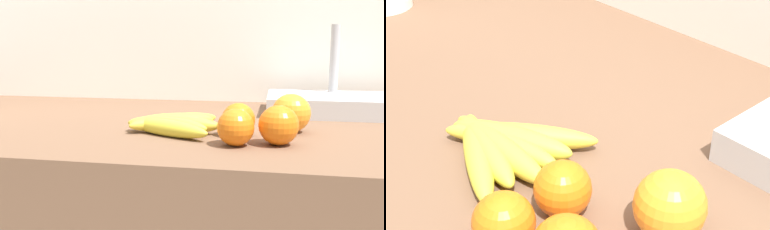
% 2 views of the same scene
% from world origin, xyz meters
% --- Properties ---
extents(wall_back, '(2.14, 0.06, 1.30)m').
position_xyz_m(wall_back, '(0.00, 0.40, 0.65)').
color(wall_back, silver).
rests_on(wall_back, ground).
extents(banana_bunch, '(0.20, 0.21, 0.04)m').
position_xyz_m(banana_bunch, '(-0.00, -0.12, 0.90)').
color(banana_bunch, gold).
rests_on(banana_bunch, counter).
extents(orange_back_left, '(0.07, 0.07, 0.07)m').
position_xyz_m(orange_back_left, '(0.14, -0.13, 0.92)').
color(orange_back_left, orange).
rests_on(orange_back_left, counter).
extents(orange_front, '(0.08, 0.08, 0.08)m').
position_xyz_m(orange_front, '(0.24, -0.07, 0.92)').
color(orange_front, orange).
rests_on(orange_front, counter).
extents(orange_center, '(0.07, 0.07, 0.07)m').
position_xyz_m(orange_center, '(0.22, -0.19, 0.92)').
color(orange_center, orange).
rests_on(orange_center, counter).
extents(orange_back_right, '(0.07, 0.07, 0.07)m').
position_xyz_m(orange_back_right, '(0.14, -0.22, 0.92)').
color(orange_back_right, orange).
rests_on(orange_back_right, counter).
extents(sink_basin, '(0.35, 0.24, 0.23)m').
position_xyz_m(sink_basin, '(0.36, 0.20, 0.91)').
color(sink_basin, '#B7BABF').
rests_on(sink_basin, counter).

